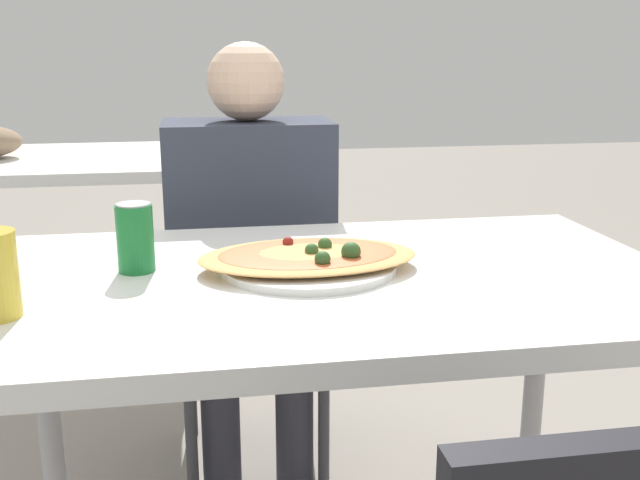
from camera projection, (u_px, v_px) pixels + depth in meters
dining_table at (331, 314)px, 1.36m from camera, size 1.26×0.76×0.74m
chair_far_seated at (248, 284)px, 2.06m from camera, size 0.40×0.40×0.87m
person_seated at (250, 230)px, 1.91m from camera, size 0.42×0.27×1.15m
pizza_main at (309, 259)px, 1.36m from camera, size 0.41×0.32×0.06m
soda_can at (135, 238)px, 1.34m from camera, size 0.07×0.07×0.12m
background_table at (31, 173)px, 2.74m from camera, size 1.10×0.80×0.86m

